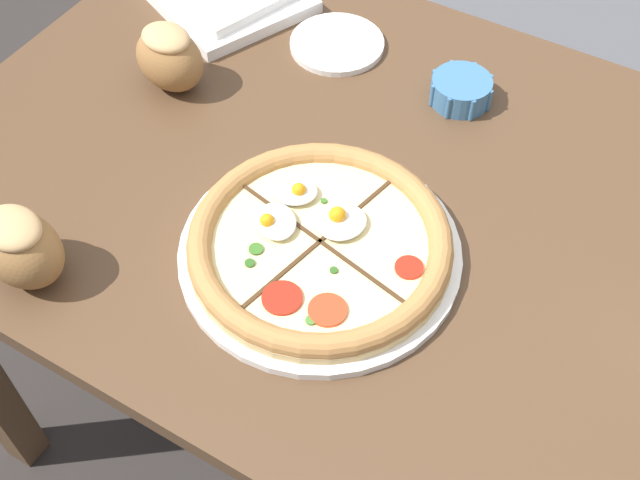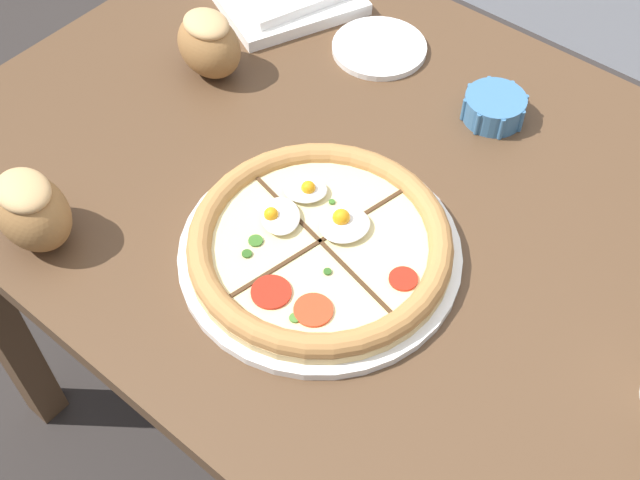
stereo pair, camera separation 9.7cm
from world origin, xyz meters
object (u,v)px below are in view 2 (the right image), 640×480
Objects in this scene: ramekin_bowl at (494,107)px; bread_piece_mid at (31,209)px; pizza at (320,245)px; side_saucer at (379,48)px; bread_piece_near at (209,43)px; dining_table at (434,278)px.

bread_piece_mid is (-0.32, -0.55, 0.03)m from ramekin_bowl.
pizza is 0.35m from ramekin_bowl.
side_saucer is (-0.18, 0.36, -0.02)m from pizza.
pizza is 0.39m from bread_piece_near.
pizza is at bearing -95.40° from ramekin_bowl.
bread_piece_mid reaches higher than bread_piece_near.
dining_table is 4.01× the size of pizza.
side_saucer is (0.11, 0.56, -0.05)m from bread_piece_mid.
bread_piece_mid reaches higher than dining_table.
dining_table is 0.38m from side_saucer.
side_saucer is at bearing 79.31° from bread_piece_mid.
bread_piece_near is at bearing 175.48° from dining_table.
side_saucer is at bearing 50.19° from bread_piece_near.
bread_piece_mid is at bearing -80.85° from bread_piece_near.
dining_table is 9.58× the size of side_saucer.
side_saucer reaches higher than dining_table.
ramekin_bowl is 0.64× the size of side_saucer.
dining_table is at bearing 40.70° from bread_piece_mid.
dining_table is 11.57× the size of bread_piece_near.
bread_piece_near is at bearing 99.15° from bread_piece_mid.
side_saucer is at bearing 175.59° from ramekin_bowl.
ramekin_bowl is 0.77× the size of bread_piece_near.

